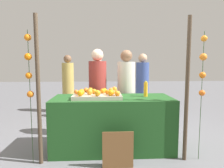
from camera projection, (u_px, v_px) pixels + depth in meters
ground_plane at (112, 149)px, 3.26m from camera, size 24.00×24.00×0.00m
stall_counter at (112, 123)px, 3.21m from camera, size 1.92×0.77×0.87m
orange_tray at (97, 96)px, 3.14m from camera, size 0.76×0.58×0.06m
orange_0 at (108, 92)px, 3.08m from camera, size 0.07×0.07×0.07m
orange_1 at (117, 93)px, 2.92m from camera, size 0.08×0.08×0.08m
orange_2 at (82, 92)px, 3.02m from camera, size 0.08×0.08×0.08m
orange_3 at (111, 93)px, 2.94m from camera, size 0.09×0.09×0.09m
orange_4 at (86, 90)px, 3.31m from camera, size 0.08×0.08×0.08m
orange_5 at (94, 91)px, 3.13m from camera, size 0.08×0.08×0.08m
orange_6 at (97, 93)px, 2.92m from camera, size 0.09×0.09×0.09m
orange_7 at (82, 91)px, 3.11m from camera, size 0.08×0.08×0.08m
orange_8 at (105, 90)px, 3.25m from camera, size 0.08×0.08×0.08m
orange_9 at (103, 91)px, 3.18m from camera, size 0.08×0.08×0.08m
orange_10 at (80, 93)px, 2.91m from camera, size 0.09×0.09×0.09m
orange_11 at (90, 90)px, 3.27m from camera, size 0.08×0.08×0.08m
orange_12 at (111, 90)px, 3.30m from camera, size 0.08×0.08×0.08m
orange_13 at (76, 92)px, 3.09m from camera, size 0.07×0.07×0.07m
orange_14 at (113, 92)px, 3.07m from camera, size 0.08×0.08×0.08m
orange_15 at (114, 89)px, 3.35m from camera, size 0.09×0.09×0.09m
orange_16 at (90, 92)px, 3.03m from camera, size 0.09×0.09×0.09m
juice_bottle at (146, 89)px, 3.22m from camera, size 0.07×0.07×0.26m
chalkboard_sign at (118, 150)px, 2.63m from camera, size 0.42×0.03×0.52m
vendor_left at (98, 96)px, 3.78m from camera, size 0.34×0.34×1.68m
vendor_right at (126, 96)px, 3.81m from camera, size 0.33×0.33×1.67m
crowd_person_0 at (142, 88)px, 5.09m from camera, size 0.33×0.33×1.66m
crowd_person_1 at (68, 86)px, 5.65m from camera, size 0.33×0.33×1.65m
crowd_person_2 at (97, 90)px, 5.01m from camera, size 0.32×0.32×1.58m
canopy_post_left at (38, 91)px, 2.67m from camera, size 0.06×0.06×2.07m
canopy_post_right at (187, 90)px, 2.78m from camera, size 0.06×0.06×2.07m
garland_strand_left at (29, 67)px, 2.65m from camera, size 0.10×0.11×1.86m
garland_strand_right at (203, 66)px, 2.77m from camera, size 0.10×0.10×1.86m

